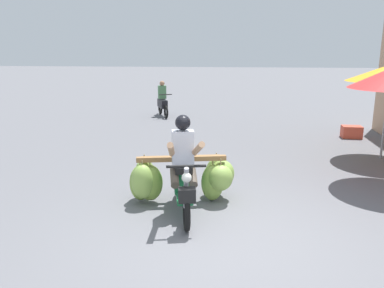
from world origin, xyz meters
name	(u,v)px	position (x,y,z in m)	size (l,w,h in m)	color
ground_plane	(223,241)	(0.00, 0.00, 0.00)	(120.00, 120.00, 0.00)	slate
motorbike_main_loaded	(183,177)	(-0.75, 1.24, 0.48)	(1.89, 1.90, 1.58)	black
motorbike_distant_ahead_left	(163,102)	(-2.98, 10.10, 0.57)	(0.80, 1.51, 1.40)	black
produce_crate	(351,132)	(3.45, 6.94, 0.18)	(0.56, 0.40, 0.36)	#CC4C38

